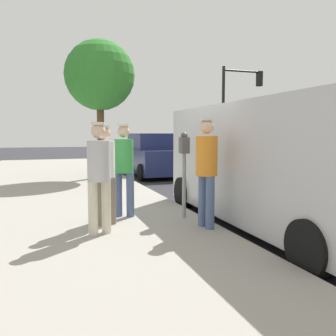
{
  "coord_description": "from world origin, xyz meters",
  "views": [
    {
      "loc": [
        3.66,
        6.03,
        1.64
      ],
      "look_at": [
        1.65,
        0.15,
        1.05
      ],
      "focal_mm": 38.58,
      "sensor_mm": 36.0,
      "label": 1
    }
  ],
  "objects_px": {
    "street_tree": "(100,76)",
    "traffic_light_corner": "(237,99)",
    "pedestrian_in_green": "(124,164)",
    "pedestrian_in_orange": "(207,165)",
    "pedestrian_in_gray": "(99,171)",
    "parked_sedan_behind": "(152,156)",
    "pedestrian_in_white": "(105,168)",
    "parking_meter_near": "(184,160)",
    "parked_van": "(276,162)"
  },
  "relations": [
    {
      "from": "parked_sedan_behind",
      "to": "street_tree",
      "type": "xyz_separation_m",
      "value": [
        2.21,
        1.33,
        2.81
      ]
    },
    {
      "from": "pedestrian_in_white",
      "to": "parked_van",
      "type": "height_order",
      "value": "parked_van"
    },
    {
      "from": "pedestrian_in_green",
      "to": "street_tree",
      "type": "bearing_deg",
      "value": -94.53
    },
    {
      "from": "pedestrian_in_green",
      "to": "street_tree",
      "type": "distance_m",
      "value": 6.52
    },
    {
      "from": "parking_meter_near",
      "to": "pedestrian_in_green",
      "type": "distance_m",
      "value": 1.08
    },
    {
      "from": "pedestrian_in_white",
      "to": "parked_sedan_behind",
      "type": "bearing_deg",
      "value": -111.64
    },
    {
      "from": "parked_van",
      "to": "pedestrian_in_gray",
      "type": "bearing_deg",
      "value": 0.05
    },
    {
      "from": "pedestrian_in_green",
      "to": "pedestrian_in_orange",
      "type": "xyz_separation_m",
      "value": [
        -1.08,
        1.17,
        0.05
      ]
    },
    {
      "from": "pedestrian_in_white",
      "to": "parked_sedan_behind",
      "type": "xyz_separation_m",
      "value": [
        -3.1,
        -7.82,
        -0.33
      ]
    },
    {
      "from": "pedestrian_in_orange",
      "to": "pedestrian_in_white",
      "type": "distance_m",
      "value": 1.65
    },
    {
      "from": "pedestrian_in_white",
      "to": "street_tree",
      "type": "relative_size",
      "value": 0.35
    },
    {
      "from": "traffic_light_corner",
      "to": "parking_meter_near",
      "type": "bearing_deg",
      "value": 56.75
    },
    {
      "from": "traffic_light_corner",
      "to": "parked_sedan_behind",
      "type": "bearing_deg",
      "value": 32.94
    },
    {
      "from": "parked_van",
      "to": "street_tree",
      "type": "distance_m",
      "value": 7.69
    },
    {
      "from": "pedestrian_in_orange",
      "to": "street_tree",
      "type": "xyz_separation_m",
      "value": [
        0.6,
        -7.19,
        2.42
      ]
    },
    {
      "from": "pedestrian_in_gray",
      "to": "parked_van",
      "type": "distance_m",
      "value": 3.07
    },
    {
      "from": "street_tree",
      "to": "parking_meter_near",
      "type": "bearing_deg",
      "value": 94.45
    },
    {
      "from": "pedestrian_in_orange",
      "to": "pedestrian_in_white",
      "type": "xyz_separation_m",
      "value": [
        1.5,
        -0.71,
        -0.07
      ]
    },
    {
      "from": "pedestrian_in_green",
      "to": "pedestrian_in_white",
      "type": "bearing_deg",
      "value": 48.18
    },
    {
      "from": "parked_sedan_behind",
      "to": "street_tree",
      "type": "relative_size",
      "value": 0.96
    },
    {
      "from": "pedestrian_in_orange",
      "to": "parking_meter_near",
      "type": "bearing_deg",
      "value": -82.4
    },
    {
      "from": "parking_meter_near",
      "to": "pedestrian_in_gray",
      "type": "xyz_separation_m",
      "value": [
        1.57,
        0.56,
        -0.08
      ]
    },
    {
      "from": "pedestrian_in_gray",
      "to": "street_tree",
      "type": "xyz_separation_m",
      "value": [
        -1.06,
        -7.03,
        2.47
      ]
    },
    {
      "from": "pedestrian_in_green",
      "to": "pedestrian_in_white",
      "type": "distance_m",
      "value": 0.63
    },
    {
      "from": "pedestrian_in_gray",
      "to": "street_tree",
      "type": "height_order",
      "value": "street_tree"
    },
    {
      "from": "pedestrian_in_white",
      "to": "traffic_light_corner",
      "type": "distance_m",
      "value": 14.95
    },
    {
      "from": "pedestrian_in_gray",
      "to": "parked_sedan_behind",
      "type": "relative_size",
      "value": 0.38
    },
    {
      "from": "parked_van",
      "to": "street_tree",
      "type": "xyz_separation_m",
      "value": [
        2.0,
        -7.03,
        2.41
      ]
    },
    {
      "from": "pedestrian_in_green",
      "to": "pedestrian_in_orange",
      "type": "distance_m",
      "value": 1.59
    },
    {
      "from": "pedestrian_in_gray",
      "to": "parked_van",
      "type": "height_order",
      "value": "parked_van"
    },
    {
      "from": "parking_meter_near",
      "to": "parked_van",
      "type": "height_order",
      "value": "parked_van"
    },
    {
      "from": "pedestrian_in_green",
      "to": "parked_van",
      "type": "height_order",
      "value": "parked_van"
    },
    {
      "from": "street_tree",
      "to": "traffic_light_corner",
      "type": "bearing_deg",
      "value": -147.56
    },
    {
      "from": "parked_sedan_behind",
      "to": "traffic_light_corner",
      "type": "relative_size",
      "value": 0.85
    },
    {
      "from": "pedestrian_in_gray",
      "to": "traffic_light_corner",
      "type": "bearing_deg",
      "value": -127.01
    },
    {
      "from": "pedestrian_in_gray",
      "to": "parked_sedan_behind",
      "type": "height_order",
      "value": "pedestrian_in_gray"
    },
    {
      "from": "pedestrian_in_orange",
      "to": "parked_sedan_behind",
      "type": "bearing_deg",
      "value": -100.67
    },
    {
      "from": "pedestrian_in_orange",
      "to": "traffic_light_corner",
      "type": "height_order",
      "value": "traffic_light_corner"
    },
    {
      "from": "parking_meter_near",
      "to": "pedestrian_in_white",
      "type": "distance_m",
      "value": 1.4
    },
    {
      "from": "traffic_light_corner",
      "to": "street_tree",
      "type": "xyz_separation_m",
      "value": [
        8.14,
        5.17,
        0.05
      ]
    },
    {
      "from": "pedestrian_in_green",
      "to": "pedestrian_in_white",
      "type": "relative_size",
      "value": 1.02
    },
    {
      "from": "pedestrian_in_green",
      "to": "parked_sedan_behind",
      "type": "distance_m",
      "value": 7.83
    },
    {
      "from": "parking_meter_near",
      "to": "pedestrian_in_white",
      "type": "height_order",
      "value": "pedestrian_in_white"
    },
    {
      "from": "pedestrian_in_gray",
      "to": "pedestrian_in_orange",
      "type": "height_order",
      "value": "pedestrian_in_orange"
    },
    {
      "from": "pedestrian_in_gray",
      "to": "parked_sedan_behind",
      "type": "bearing_deg",
      "value": -111.35
    },
    {
      "from": "parked_van",
      "to": "parked_sedan_behind",
      "type": "bearing_deg",
      "value": -91.39
    },
    {
      "from": "pedestrian_in_orange",
      "to": "pedestrian_in_white",
      "type": "relative_size",
      "value": 1.06
    },
    {
      "from": "pedestrian_in_green",
      "to": "parked_sedan_behind",
      "type": "relative_size",
      "value": 0.38
    },
    {
      "from": "pedestrian_in_gray",
      "to": "pedestrian_in_orange",
      "type": "distance_m",
      "value": 1.67
    },
    {
      "from": "pedestrian_in_gray",
      "to": "traffic_light_corner",
      "type": "xyz_separation_m",
      "value": [
        -9.2,
        -12.2,
        2.42
      ]
    }
  ]
}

